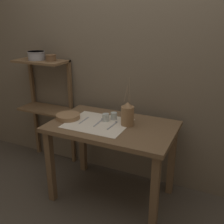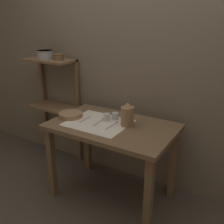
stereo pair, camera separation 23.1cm
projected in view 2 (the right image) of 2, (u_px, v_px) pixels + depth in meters
The scene contains 14 objects.
ground_plane at pixel (112, 195), 2.61m from camera, with size 12.00×12.00×0.00m, color #473F35.
stone_wall_back at pixel (137, 68), 2.57m from camera, with size 7.00×0.06×2.40m.
wooden_table at pixel (112, 136), 2.39m from camera, with size 1.12×0.70×0.76m.
wooden_shelf_unit at pixel (54, 92), 3.03m from camera, with size 0.58×0.29×1.23m.
linen_cloth at pixel (98, 123), 2.39m from camera, with size 0.55×0.46×0.00m.
pitcher_with_flowers at pixel (127, 115), 2.29m from camera, with size 0.11×0.11×0.43m.
wooden_bowl at pixel (71, 115), 2.52m from camera, with size 0.23×0.23×0.04m.
glass_tumbler_near at pixel (107, 117), 2.42m from camera, with size 0.06×0.06×0.07m.
glass_tumbler_far at pixel (115, 116), 2.45m from camera, with size 0.06×0.06×0.07m.
fork_inner at pixel (85, 119), 2.46m from camera, with size 0.02×0.18×0.00m.
spoon_outer at pixel (102, 120), 2.43m from camera, with size 0.02×0.19×0.02m.
spoon_inner at pixel (115, 124), 2.35m from camera, with size 0.02×0.19×0.02m.
metal_pot_large at pixel (45, 54), 2.88m from camera, with size 0.19×0.19×0.09m.
metal_pot_small at pixel (58, 57), 2.79m from camera, with size 0.11×0.11×0.07m.
Camera 2 is at (1.12, -1.85, 1.68)m, focal length 42.00 mm.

